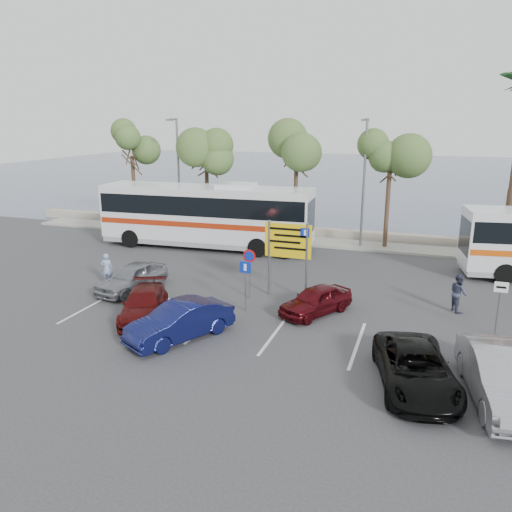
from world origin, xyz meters
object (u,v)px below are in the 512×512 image
(street_lamp_right, at_px, (364,177))
(car_silver_b, at_px, (501,377))
(car_maroon, at_px, (144,304))
(car_silver_a, at_px, (132,277))
(direction_sign, at_px, (288,247))
(pedestrian_near, at_px, (107,269))
(pedestrian_far, at_px, (458,293))
(car_blue, at_px, (180,321))
(suv_black, at_px, (415,368))
(coach_bus_left, at_px, (206,218))
(car_red, at_px, (316,300))
(street_lamp_left, at_px, (178,170))

(street_lamp_right, distance_m, car_silver_b, 18.58)
(car_maroon, bearing_deg, car_silver_a, 107.74)
(car_silver_b, bearing_deg, direction_sign, 132.12)
(pedestrian_near, bearing_deg, street_lamp_right, -152.66)
(street_lamp_right, height_order, pedestrian_far, street_lamp_right)
(street_lamp_right, bearing_deg, car_maroon, -115.14)
(car_blue, distance_m, car_maroon, 2.76)
(car_silver_a, relative_size, pedestrian_near, 2.50)
(car_silver_a, relative_size, car_silver_b, 0.84)
(pedestrian_near, bearing_deg, car_blue, 125.83)
(car_maroon, distance_m, suv_black, 11.18)
(car_maroon, height_order, car_silver_b, car_silver_b)
(pedestrian_near, bearing_deg, coach_bus_left, -119.45)
(car_silver_a, distance_m, pedestrian_near, 1.81)
(street_lamp_right, distance_m, coach_bus_left, 10.31)
(car_maroon, distance_m, car_red, 7.28)
(direction_sign, relative_size, car_silver_b, 0.75)
(direction_sign, bearing_deg, car_silver_a, -167.03)
(street_lamp_right, distance_m, car_red, 12.67)
(street_lamp_right, height_order, car_maroon, street_lamp_right)
(coach_bus_left, xyz_separation_m, suv_black, (13.50, -14.00, -1.33))
(pedestrian_near, xyz_separation_m, pedestrian_far, (16.61, 1.85, 0.04))
(car_blue, bearing_deg, car_maroon, 178.58)
(car_silver_a, bearing_deg, street_lamp_right, 62.67)
(car_silver_b, bearing_deg, suv_black, 170.70)
(street_lamp_left, height_order, car_silver_a, street_lamp_left)
(pedestrian_near, bearing_deg, car_red, 158.73)
(direction_sign, xyz_separation_m, car_maroon, (-4.97, -4.51, -1.82))
(car_blue, height_order, suv_black, car_blue)
(pedestrian_far, bearing_deg, street_lamp_left, 37.89)
(direction_sign, distance_m, car_maroon, 6.96)
(street_lamp_right, distance_m, car_blue, 17.27)
(car_silver_b, bearing_deg, pedestrian_far, 87.66)
(direction_sign, height_order, car_silver_a, direction_sign)
(car_blue, relative_size, pedestrian_far, 2.52)
(street_lamp_right, xyz_separation_m, direction_sign, (-2.00, -10.32, -2.17))
(car_blue, bearing_deg, car_silver_b, 23.81)
(car_red, xyz_separation_m, car_silver_b, (6.65, -5.00, 0.18))
(car_red, distance_m, pedestrian_near, 10.87)
(coach_bus_left, xyz_separation_m, car_silver_a, (0.14, -9.00, -1.29))
(pedestrian_near, bearing_deg, car_silver_b, 143.87)
(car_red, xyz_separation_m, pedestrian_far, (5.75, 2.33, 0.24))
(street_lamp_right, bearing_deg, street_lamp_left, 180.00)
(direction_sign, height_order, suv_black, direction_sign)
(coach_bus_left, bearing_deg, direction_sign, -44.22)
(street_lamp_right, relative_size, car_red, 2.24)
(street_lamp_left, height_order, suv_black, street_lamp_left)
(street_lamp_left, relative_size, direction_sign, 2.23)
(street_lamp_left, relative_size, car_silver_a, 2.00)
(coach_bus_left, height_order, car_blue, coach_bus_left)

